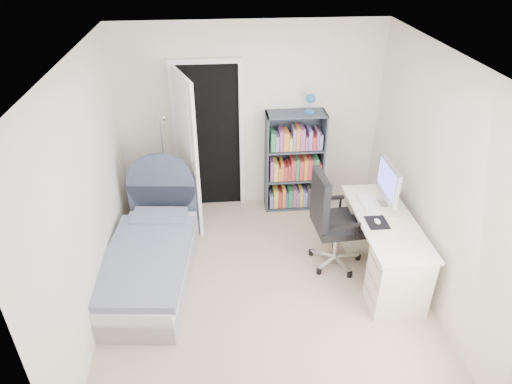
{
  "coord_description": "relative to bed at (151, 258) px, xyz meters",
  "views": [
    {
      "loc": [
        -0.44,
        -3.78,
        3.5
      ],
      "look_at": [
        -0.06,
        0.37,
        1.0
      ],
      "focal_mm": 32.0,
      "sensor_mm": 36.0,
      "label": 1
    }
  ],
  "objects": [
    {
      "name": "room_shell",
      "position": [
        1.24,
        -0.28,
        0.99
      ],
      "size": [
        3.5,
        3.7,
        2.6
      ],
      "color": "tan",
      "rests_on": "ground"
    },
    {
      "name": "door",
      "position": [
        0.52,
        1.25,
        0.78
      ],
      "size": [
        0.92,
        0.79,
        2.06
      ],
      "color": "black",
      "rests_on": "ground"
    },
    {
      "name": "bed",
      "position": [
        0.0,
        0.0,
        0.0
      ],
      "size": [
        1.05,
        1.93,
        1.14
      ],
      "color": "gray",
      "rests_on": "ground"
    },
    {
      "name": "nightstand",
      "position": [
        -0.07,
        1.31,
        0.12
      ],
      "size": [
        0.39,
        0.39,
        0.58
      ],
      "color": "tan",
      "rests_on": "ground"
    },
    {
      "name": "floor_lamp",
      "position": [
        0.11,
        1.33,
        0.33
      ],
      "size": [
        0.21,
        0.21,
        1.45
      ],
      "color": "silver",
      "rests_on": "ground"
    },
    {
      "name": "bookcase",
      "position": [
        1.83,
        1.35,
        0.38
      ],
      "size": [
        0.77,
        0.33,
        1.64
      ],
      "color": "#38404C",
      "rests_on": "ground"
    },
    {
      "name": "desk",
      "position": [
        2.57,
        -0.16,
        0.15
      ],
      "size": [
        0.6,
        1.51,
        1.24
      ],
      "color": "#F0E6C9",
      "rests_on": "ground"
    },
    {
      "name": "office_chair",
      "position": [
        2.02,
        0.05,
        0.4
      ],
      "size": [
        0.62,
        0.64,
        1.19
      ],
      "color": "silver",
      "rests_on": "ground"
    }
  ]
}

